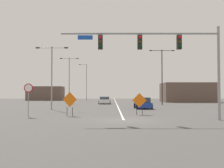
{
  "coord_description": "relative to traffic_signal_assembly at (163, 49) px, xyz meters",
  "views": [
    {
      "loc": [
        -0.86,
        -20.47,
        1.96
      ],
      "look_at": [
        -1.0,
        17.59,
        3.23
      ],
      "focal_mm": 44.85,
      "sensor_mm": 36.0,
      "label": 1
    }
  ],
  "objects": [
    {
      "name": "ground",
      "position": [
        -2.82,
        0.02,
        -5.22
      ],
      "size": [
        170.23,
        170.23,
        0.0
      ],
      "primitive_type": "plane",
      "color": "#4C4947"
    },
    {
      "name": "roadside_building_east",
      "position": [
        13.36,
        43.26,
        -3.06
      ],
      "size": [
        11.04,
        8.19,
        4.33
      ],
      "color": "brown",
      "rests_on": "ground"
    },
    {
      "name": "stop_sign",
      "position": [
        -10.79,
        3.26,
        -3.26
      ],
      "size": [
        0.76,
        0.07,
        2.79
      ],
      "color": "gray",
      "rests_on": "ground"
    },
    {
      "name": "road_centre_stripe",
      "position": [
        -2.82,
        47.3,
        -5.22
      ],
      "size": [
        0.16,
        94.57,
        0.01
      ],
      "color": "white",
      "rests_on": "ground"
    },
    {
      "name": "street_lamp_far_right",
      "position": [
        -10.29,
        50.43,
        -0.07
      ],
      "size": [
        2.01,
        0.24,
        9.43
      ],
      "color": "gray",
      "rests_on": "ground"
    },
    {
      "name": "car_white_passing",
      "position": [
        -5.09,
        31.75,
        -4.58
      ],
      "size": [
        2.25,
        4.64,
        1.34
      ],
      "color": "white",
      "rests_on": "ground"
    },
    {
      "name": "street_lamp_far_left",
      "position": [
        -11.83,
        32.64,
        -0.07
      ],
      "size": [
        3.61,
        0.24,
        8.77
      ],
      "color": "gray",
      "rests_on": "ground"
    },
    {
      "name": "roadside_building_west",
      "position": [
        -22.37,
        58.34,
        -3.28
      ],
      "size": [
        9.64,
        6.31,
        3.89
      ],
      "color": "brown",
      "rests_on": "ground"
    },
    {
      "name": "street_lamp_near_left",
      "position": [
        4.76,
        26.58,
        0.28
      ],
      "size": [
        4.22,
        0.24,
        9.34
      ],
      "color": "black",
      "rests_on": "ground"
    },
    {
      "name": "car_blue_approaching",
      "position": [
        0.27,
        15.23,
        -4.57
      ],
      "size": [
        2.09,
        4.11,
        1.44
      ],
      "color": "#1E389E",
      "rests_on": "ground"
    },
    {
      "name": "traffic_signal_assembly",
      "position": [
        0.0,
        0.0,
        0.0
      ],
      "size": [
        11.7,
        0.44,
        6.9
      ],
      "color": "gray",
      "rests_on": "ground"
    },
    {
      "name": "construction_sign_left_shoulder",
      "position": [
        -7.36,
        3.87,
        -3.9
      ],
      "size": [
        1.28,
        0.35,
        2.08
      ],
      "color": "orange",
      "rests_on": "ground"
    },
    {
      "name": "construction_sign_median_far",
      "position": [
        -1.16,
        5.3,
        -3.98
      ],
      "size": [
        1.34,
        0.08,
        1.99
      ],
      "color": "orange",
      "rests_on": "ground"
    },
    {
      "name": "street_lamp_mid_left",
      "position": [
        -10.95,
        13.16,
        -0.65
      ],
      "size": [
        3.89,
        0.24,
        7.62
      ],
      "color": "gray",
      "rests_on": "ground"
    }
  ]
}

